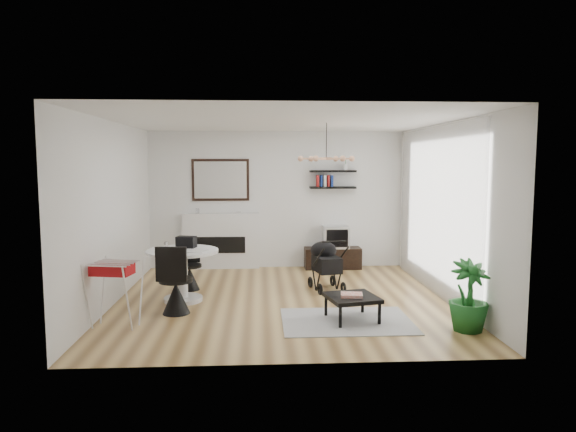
{
  "coord_description": "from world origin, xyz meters",
  "views": [
    {
      "loc": [
        -0.33,
        -7.65,
        2.1
      ],
      "look_at": [
        0.11,
        0.4,
        1.25
      ],
      "focal_mm": 32.0,
      "sensor_mm": 36.0,
      "label": 1
    }
  ],
  "objects": [
    {
      "name": "potted_plant",
      "position": [
        2.25,
        -1.55,
        0.44
      ],
      "size": [
        0.59,
        0.59,
        0.89
      ],
      "primitive_type": "imported",
      "rotation": [
        0.0,
        0.0,
        0.21
      ],
      "color": "#1B5E20",
      "rests_on": "floor"
    },
    {
      "name": "chair_far",
      "position": [
        -1.5,
        0.73,
        0.26
      ],
      "size": [
        0.4,
        0.42,
        0.83
      ],
      "rotation": [
        0.0,
        0.0,
        0.14
      ],
      "color": "black",
      "rests_on": "floor"
    },
    {
      "name": "drying_rack",
      "position": [
        -2.18,
        -1.17,
        0.45
      ],
      "size": [
        0.66,
        0.63,
        0.85
      ],
      "rotation": [
        0.0,
        0.0,
        -0.19
      ],
      "color": "white",
      "rests_on": "floor"
    },
    {
      "name": "dining_table",
      "position": [
        -1.5,
        0.03,
        0.52
      ],
      "size": [
        1.08,
        1.08,
        0.79
      ],
      "color": "white",
      "rests_on": "floor"
    },
    {
      "name": "wall_back",
      "position": [
        0.0,
        2.5,
        1.35
      ],
      "size": [
        5.0,
        0.0,
        5.0
      ],
      "primitive_type": "plane",
      "rotation": [
        1.57,
        0.0,
        0.0
      ],
      "color": "white",
      "rests_on": "floor"
    },
    {
      "name": "ceiling",
      "position": [
        0.0,
        0.0,
        2.7
      ],
      "size": [
        5.0,
        5.0,
        0.0
      ],
      "primitive_type": "plane",
      "color": "white",
      "rests_on": "wall_back"
    },
    {
      "name": "chair_near",
      "position": [
        -1.5,
        -0.64,
        0.31
      ],
      "size": [
        0.46,
        0.48,
        0.97
      ],
      "rotation": [
        0.0,
        0.0,
        3.04
      ],
      "color": "black",
      "rests_on": "floor"
    },
    {
      "name": "tv_console",
      "position": [
        1.1,
        2.3,
        0.21
      ],
      "size": [
        1.1,
        0.39,
        0.41
      ],
      "primitive_type": "cube",
      "color": "black",
      "rests_on": "floor"
    },
    {
      "name": "drinking_glass",
      "position": [
        -1.77,
        0.2,
        0.83
      ],
      "size": [
        0.06,
        0.06,
        0.09
      ],
      "primitive_type": "cylinder",
      "color": "white",
      "rests_on": "dining_table"
    },
    {
      "name": "floor",
      "position": [
        0.0,
        0.0,
        0.0
      ],
      "size": [
        5.0,
        5.0,
        0.0
      ],
      "primitive_type": "plane",
      "color": "olive",
      "rests_on": "ground"
    },
    {
      "name": "wall_right",
      "position": [
        2.5,
        0.0,
        1.35
      ],
      "size": [
        0.0,
        5.0,
        5.0
      ],
      "primitive_type": "plane",
      "rotation": [
        1.57,
        0.0,
        -1.57
      ],
      "color": "white",
      "rests_on": "floor"
    },
    {
      "name": "shelf_upper",
      "position": [
        1.1,
        2.37,
        1.92
      ],
      "size": [
        0.9,
        0.25,
        0.04
      ],
      "primitive_type": "cube",
      "color": "black",
      "rests_on": "wall_back"
    },
    {
      "name": "wall_left",
      "position": [
        -2.5,
        0.0,
        1.35
      ],
      "size": [
        0.0,
        5.0,
        5.0
      ],
      "primitive_type": "plane",
      "rotation": [
        1.57,
        0.0,
        1.57
      ],
      "color": "white",
      "rests_on": "floor"
    },
    {
      "name": "coffee_table",
      "position": [
        0.88,
        -1.06,
        0.3
      ],
      "size": [
        0.75,
        0.75,
        0.32
      ],
      "rotation": [
        0.0,
        0.0,
        0.21
      ],
      "color": "black",
      "rests_on": "rug"
    },
    {
      "name": "rug",
      "position": [
        0.81,
        -1.1,
        0.01
      ],
      "size": [
        1.7,
        1.23,
        0.01
      ],
      "primitive_type": "cube",
      "color": "#989898",
      "rests_on": "floor"
    },
    {
      "name": "newspaper",
      "position": [
        -1.29,
        -0.13,
        0.79
      ],
      "size": [
        0.37,
        0.33,
        0.01
      ],
      "primitive_type": "cube",
      "rotation": [
        0.0,
        0.0,
        -0.26
      ],
      "color": "silver",
      "rests_on": "dining_table"
    },
    {
      "name": "stroller",
      "position": [
        0.75,
        0.64,
        0.38
      ],
      "size": [
        0.58,
        0.78,
        0.88
      ],
      "rotation": [
        0.0,
        0.0,
        0.21
      ],
      "color": "black",
      "rests_on": "floor"
    },
    {
      "name": "shelf_lower",
      "position": [
        1.1,
        2.37,
        1.6
      ],
      "size": [
        0.9,
        0.25,
        0.04
      ],
      "primitive_type": "cube",
      "color": "black",
      "rests_on": "wall_back"
    },
    {
      "name": "black_bag",
      "position": [
        -1.47,
        0.24,
        0.87
      ],
      "size": [
        0.32,
        0.24,
        0.17
      ],
      "primitive_type": "cube",
      "rotation": [
        0.0,
        0.0,
        -0.24
      ],
      "color": "black",
      "rests_on": "dining_table"
    },
    {
      "name": "crt_tv",
      "position": [
        1.16,
        2.29,
        0.63
      ],
      "size": [
        0.49,
        0.43,
        0.43
      ],
      "color": "silver",
      "rests_on": "tv_console"
    },
    {
      "name": "laptop",
      "position": [
        -1.59,
        -0.0,
        0.8
      ],
      "size": [
        0.33,
        0.23,
        0.02
      ],
      "primitive_type": "imported",
      "rotation": [
        0.0,
        0.0,
        0.11
      ],
      "color": "black",
      "rests_on": "dining_table"
    },
    {
      "name": "sheer_curtain",
      "position": [
        2.4,
        0.2,
        1.35
      ],
      "size": [
        0.04,
        3.6,
        2.6
      ],
      "primitive_type": "cube",
      "color": "white",
      "rests_on": "wall_right"
    },
    {
      "name": "fireplace",
      "position": [
        -1.1,
        2.42,
        0.69
      ],
      "size": [
        1.5,
        0.17,
        2.16
      ],
      "color": "white",
      "rests_on": "floor"
    },
    {
      "name": "magazines",
      "position": [
        0.87,
        -1.1,
        0.36
      ],
      "size": [
        0.31,
        0.26,
        0.04
      ],
      "primitive_type": "cube",
      "rotation": [
        0.0,
        0.0,
        -0.15
      ],
      "color": "#D34C34",
      "rests_on": "coffee_table"
    },
    {
      "name": "pendant_lamp",
      "position": [
        0.7,
        0.3,
        2.15
      ],
      "size": [
        0.9,
        0.9,
        0.1
      ],
      "primitive_type": null,
      "color": "tan",
      "rests_on": "ceiling"
    }
  ]
}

